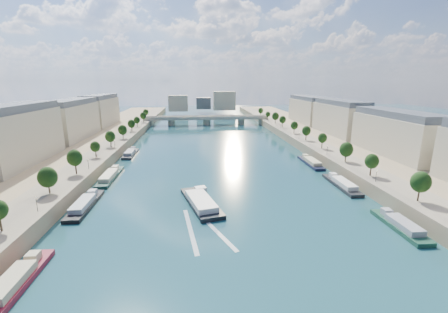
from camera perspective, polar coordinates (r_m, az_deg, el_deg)
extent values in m
plane|color=#0B2831|center=(154.17, -1.63, -0.56)|extent=(700.00, 700.00, 0.00)
cube|color=#9E8460|center=(165.56, -27.36, -0.25)|extent=(44.00, 520.00, 5.00)
cube|color=#9E8460|center=(173.54, 22.82, 0.84)|extent=(44.00, 520.00, 5.00)
cube|color=gray|center=(159.93, -22.48, 0.75)|extent=(14.00, 520.00, 0.10)
cube|color=gray|center=(166.48, 18.34, 1.61)|extent=(14.00, 520.00, 0.10)
cylinder|color=#382B1E|center=(106.64, -30.46, -5.50)|extent=(0.50, 0.50, 3.82)
ellipsoid|color=#113412|center=(105.60, -30.70, -3.66)|extent=(4.80, 4.80, 5.52)
cylinder|color=#382B1E|center=(127.69, -26.04, -1.96)|extent=(0.50, 0.50, 3.82)
ellipsoid|color=#113412|center=(126.83, -26.21, -0.40)|extent=(4.80, 4.80, 5.52)
cylinder|color=#382B1E|center=(149.64, -22.90, 0.58)|extent=(0.50, 0.50, 3.82)
ellipsoid|color=#113412|center=(148.90, -23.04, 1.92)|extent=(4.80, 4.80, 5.52)
cylinder|color=#382B1E|center=(172.13, -20.58, 2.45)|extent=(0.50, 0.50, 3.82)
ellipsoid|color=#113412|center=(171.49, -20.68, 3.63)|extent=(4.80, 4.80, 5.52)
cylinder|color=#382B1E|center=(194.98, -18.79, 3.89)|extent=(0.50, 0.50, 3.82)
ellipsoid|color=#113412|center=(194.42, -18.88, 4.93)|extent=(4.80, 4.80, 5.52)
cylinder|color=#382B1E|center=(218.08, -17.38, 5.02)|extent=(0.50, 0.50, 3.82)
ellipsoid|color=#113412|center=(217.58, -17.45, 5.96)|extent=(4.80, 4.80, 5.52)
cylinder|color=#382B1E|center=(241.36, -16.23, 5.94)|extent=(0.50, 0.50, 3.82)
ellipsoid|color=#113412|center=(240.90, -16.29, 6.78)|extent=(4.80, 4.80, 5.52)
cylinder|color=#382B1E|center=(264.76, -15.28, 6.69)|extent=(0.50, 0.50, 3.82)
ellipsoid|color=#113412|center=(264.35, -15.33, 7.46)|extent=(4.80, 4.80, 5.52)
cylinder|color=#382B1E|center=(288.27, -14.49, 7.31)|extent=(0.50, 0.50, 3.82)
ellipsoid|color=#113412|center=(287.89, -14.53, 8.02)|extent=(4.80, 4.80, 5.52)
cylinder|color=#382B1E|center=(103.86, 33.66, -6.44)|extent=(0.50, 0.50, 3.82)
ellipsoid|color=#113412|center=(102.80, 33.93, -4.55)|extent=(4.80, 4.80, 5.52)
cylinder|color=#382B1E|center=(122.28, 26.76, -2.71)|extent=(0.50, 0.50, 3.82)
ellipsoid|color=#113412|center=(121.38, 26.94, -1.08)|extent=(4.80, 4.80, 5.52)
cylinder|color=#382B1E|center=(142.37, 21.76, 0.03)|extent=(0.50, 0.50, 3.82)
ellipsoid|color=#113412|center=(141.60, 21.89, 1.44)|extent=(4.80, 4.80, 5.52)
cylinder|color=#382B1E|center=(163.52, 18.02, 2.09)|extent=(0.50, 0.50, 3.82)
ellipsoid|color=#113412|center=(162.85, 18.12, 3.32)|extent=(4.80, 4.80, 5.52)
cylinder|color=#382B1E|center=(185.37, 15.15, 3.65)|extent=(0.50, 0.50, 3.82)
ellipsoid|color=#113412|center=(184.78, 15.22, 4.75)|extent=(4.80, 4.80, 5.52)
cylinder|color=#382B1E|center=(207.69, 12.88, 4.88)|extent=(0.50, 0.50, 3.82)
ellipsoid|color=#113412|center=(207.16, 12.93, 5.86)|extent=(4.80, 4.80, 5.52)
cylinder|color=#382B1E|center=(230.35, 11.05, 5.87)|extent=(0.50, 0.50, 3.82)
ellipsoid|color=#113412|center=(229.87, 11.09, 6.75)|extent=(4.80, 4.80, 5.52)
cylinder|color=#382B1E|center=(253.26, 9.54, 6.67)|extent=(0.50, 0.50, 3.82)
ellipsoid|color=#113412|center=(252.82, 9.57, 7.48)|extent=(4.80, 4.80, 5.52)
cylinder|color=#382B1E|center=(276.35, 8.28, 7.33)|extent=(0.50, 0.50, 3.82)
ellipsoid|color=#113412|center=(275.95, 8.31, 8.07)|extent=(4.80, 4.80, 5.52)
cylinder|color=#382B1E|center=(299.58, 7.21, 7.89)|extent=(0.50, 0.50, 3.82)
ellipsoid|color=#113412|center=(299.22, 7.23, 8.58)|extent=(4.80, 4.80, 5.52)
cylinder|color=black|center=(95.44, -32.07, -7.84)|extent=(0.14, 0.14, 4.00)
sphere|color=#FFE5B2|center=(94.75, -32.24, -6.66)|extent=(0.36, 0.36, 0.36)
cylinder|color=black|center=(130.43, -24.42, -1.42)|extent=(0.14, 0.14, 4.00)
sphere|color=#FFE5B2|center=(129.93, -24.51, -0.53)|extent=(0.36, 0.36, 0.36)
cylinder|color=black|center=(167.67, -20.11, 2.23)|extent=(0.14, 0.14, 4.00)
sphere|color=#FFE5B2|center=(167.28, -20.17, 2.94)|extent=(0.36, 0.36, 0.36)
cylinder|color=black|center=(205.96, -17.37, 4.54)|extent=(0.14, 0.14, 4.00)
sphere|color=#FFE5B2|center=(205.64, -17.41, 5.12)|extent=(0.36, 0.36, 0.36)
cylinder|color=black|center=(244.79, -15.48, 6.12)|extent=(0.14, 0.14, 4.00)
sphere|color=#FFE5B2|center=(244.52, -15.52, 6.60)|extent=(0.36, 0.36, 0.36)
cylinder|color=black|center=(116.91, 26.99, -3.42)|extent=(0.14, 0.14, 4.00)
sphere|color=#FFE5B2|center=(116.35, 27.10, -2.43)|extent=(0.36, 0.36, 0.36)
cylinder|color=black|center=(150.90, 19.06, 1.06)|extent=(0.14, 0.14, 4.00)
sphere|color=#FFE5B2|center=(150.47, 19.12, 1.84)|extent=(0.36, 0.36, 0.36)
cylinder|color=black|center=(187.28, 14.12, 3.85)|extent=(0.14, 0.14, 4.00)
sphere|color=#FFE5B2|center=(186.93, 14.15, 4.48)|extent=(0.36, 0.36, 0.36)
cylinder|color=black|center=(224.89, 10.79, 5.70)|extent=(0.14, 0.14, 4.00)
sphere|color=#FFE5B2|center=(224.60, 10.81, 6.23)|extent=(0.36, 0.36, 0.36)
cylinder|color=black|center=(263.21, 8.41, 7.01)|extent=(0.14, 0.14, 4.00)
sphere|color=#FFE5B2|center=(262.96, 8.42, 7.47)|extent=(0.36, 0.36, 0.36)
cube|color=#C0B694|center=(153.87, -34.68, 2.59)|extent=(16.00, 52.00, 20.00)
cube|color=#474C54|center=(152.47, -35.29, 6.85)|extent=(14.72, 50.44, 3.20)
cube|color=#C0B694|center=(205.74, -26.97, 5.89)|extent=(16.00, 52.00, 20.00)
cube|color=#474C54|center=(204.69, -27.34, 9.10)|extent=(14.72, 50.44, 3.20)
cube|color=#C0B694|center=(260.20, -22.38, 7.80)|extent=(16.00, 52.00, 20.00)
cube|color=#474C54|center=(259.38, -22.63, 10.34)|extent=(14.72, 50.44, 3.20)
cube|color=#C0B694|center=(163.91, 30.01, 3.78)|extent=(16.00, 52.00, 20.00)
cube|color=#474C54|center=(162.60, 30.52, 7.79)|extent=(14.72, 50.44, 3.20)
cube|color=#C0B694|center=(213.35, 21.15, 6.72)|extent=(16.00, 52.00, 20.00)
cube|color=#474C54|center=(212.34, 21.43, 9.82)|extent=(14.72, 50.44, 3.20)
cube|color=#C0B694|center=(266.27, 15.66, 8.46)|extent=(16.00, 52.00, 20.00)
cube|color=#474C54|center=(265.46, 15.83, 10.94)|extent=(14.72, 50.44, 3.20)
cube|color=#C0B694|center=(360.27, -8.70, 10.02)|extent=(22.00, 18.00, 18.00)
cube|color=#C0B694|center=(371.12, 0.03, 10.61)|extent=(26.00, 20.00, 22.00)
cube|color=#474C54|center=(384.87, -3.95, 10.11)|extent=(18.00, 16.00, 14.00)
cube|color=#C1B79E|center=(276.79, -3.34, 7.32)|extent=(112.00, 11.00, 2.20)
cube|color=#C1B79E|center=(271.65, -3.31, 7.51)|extent=(112.00, 0.80, 0.90)
cube|color=#C1B79E|center=(281.58, -3.39, 7.74)|extent=(112.00, 0.80, 0.90)
cylinder|color=#C1B79E|center=(278.02, -9.98, 6.39)|extent=(6.40, 6.40, 5.00)
cylinder|color=#C1B79E|center=(277.26, -3.33, 6.56)|extent=(6.40, 6.40, 5.00)
cylinder|color=#C1B79E|center=(280.17, 3.26, 6.64)|extent=(6.40, 6.40, 5.00)
cube|color=#C1B79E|center=(280.36, -14.08, 6.24)|extent=(6.00, 12.00, 5.00)
cube|color=#C1B79E|center=(283.82, 7.29, 6.65)|extent=(6.00, 12.00, 5.00)
cube|color=black|center=(99.44, -4.40, -8.88)|extent=(14.30, 27.76, 1.91)
cube|color=white|center=(96.77, -4.40, -8.39)|extent=(10.55, 18.38, 1.72)
cube|color=white|center=(106.19, -4.50, -6.27)|extent=(4.52, 4.08, 1.80)
cube|color=silver|center=(84.24, -6.42, -13.67)|extent=(4.83, 25.91, 0.04)
cube|color=silver|center=(84.31, -1.95, -13.56)|extent=(10.87, 24.55, 0.04)
cube|color=maroon|center=(76.40, -34.67, -19.26)|extent=(5.00, 21.71, 1.80)
cube|color=#C0B590|center=(74.29, -35.53, -18.83)|extent=(4.10, 11.94, 1.60)
cube|color=#C0B590|center=(80.36, -32.57, -15.79)|extent=(2.50, 2.61, 1.80)
cube|color=black|center=(107.05, -24.88, -8.54)|extent=(5.00, 24.40, 1.80)
cube|color=#B3B8C0|center=(104.75, -25.33, -8.08)|extent=(4.10, 13.42, 1.60)
cube|color=#B3B8C0|center=(112.86, -23.77, -6.29)|extent=(2.50, 2.93, 1.80)
cube|color=#16382F|center=(133.43, -20.79, -3.74)|extent=(5.00, 27.39, 1.80)
cube|color=beige|center=(130.93, -21.10, -3.32)|extent=(4.10, 15.07, 1.60)
cube|color=beige|center=(140.52, -20.00, -2.02)|extent=(2.50, 3.29, 1.80)
cube|color=#2A292C|center=(171.11, -17.33, 0.38)|extent=(5.00, 22.45, 1.80)
cube|color=gray|center=(169.02, -17.50, 0.80)|extent=(4.10, 12.35, 1.60)
cube|color=gray|center=(177.14, -16.94, 1.47)|extent=(2.50, 2.69, 1.80)
cube|color=#1D4835|center=(97.10, 30.43, -11.55)|extent=(5.00, 20.33, 1.80)
cube|color=#9898A0|center=(95.26, 31.13, -11.01)|extent=(4.10, 11.18, 1.60)
cube|color=#9898A0|center=(100.91, 28.57, -9.24)|extent=(2.50, 2.44, 1.80)
cube|color=black|center=(123.79, 21.44, -5.17)|extent=(5.00, 24.44, 1.80)
cube|color=white|center=(121.62, 21.91, -4.71)|extent=(4.10, 13.44, 1.60)
cube|color=white|center=(129.48, 20.08, -3.38)|extent=(2.50, 2.93, 1.80)
cube|color=#161A31|center=(151.46, 16.15, -1.28)|extent=(5.00, 24.34, 1.80)
cube|color=beige|center=(149.29, 16.46, -0.85)|extent=(4.10, 13.39, 1.60)
cube|color=beige|center=(157.60, 15.25, 0.05)|extent=(2.50, 2.92, 1.80)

